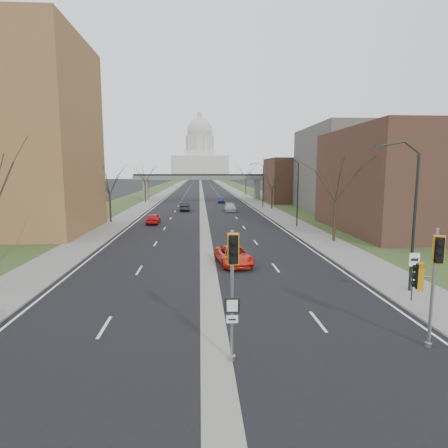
{
  "coord_description": "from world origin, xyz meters",
  "views": [
    {
      "loc": [
        -0.57,
        -14.65,
        7.12
      ],
      "look_at": [
        0.96,
        9.0,
        3.77
      ],
      "focal_mm": 30.0,
      "sensor_mm": 36.0,
      "label": 1
    }
  ],
  "objects": [
    {
      "name": "commercial_block_mid",
      "position": [
        28.0,
        52.0,
        7.5
      ],
      "size": [
        18.0,
        22.0,
        15.0
      ],
      "primitive_type": "cube",
      "color": "#625F59",
      "rests_on": "ground"
    },
    {
      "name": "streetlight_near",
      "position": [
        10.99,
        6.0,
        6.95
      ],
      "size": [
        2.61,
        0.2,
        8.7
      ],
      "color": "black",
      "rests_on": "sidewalk_right"
    },
    {
      "name": "tree_right_a",
      "position": [
        13.0,
        22.0,
        6.64
      ],
      "size": [
        7.2,
        7.2,
        9.4
      ],
      "color": "#382B21",
      "rests_on": "sidewalk_right"
    },
    {
      "name": "signal_pole_right",
      "position": [
        8.45,
        -0.9,
        3.22
      ],
      "size": [
        0.82,
        1.13,
        4.91
      ],
      "rotation": [
        0.0,
        0.0,
        -0.4
      ],
      "color": "gray",
      "rests_on": "ground"
    },
    {
      "name": "streetlight_mid",
      "position": [
        10.99,
        32.0,
        6.95
      ],
      "size": [
        2.61,
        0.2,
        8.7
      ],
      "color": "black",
      "rests_on": "sidewalk_right"
    },
    {
      "name": "car_left_far",
      "position": [
        -3.23,
        53.32,
        0.79
      ],
      "size": [
        1.69,
        4.8,
        1.58
      ],
      "primitive_type": "imported",
      "rotation": [
        0.0,
        0.0,
        3.14
      ],
      "color": "black",
      "rests_on": "ground"
    },
    {
      "name": "tree_right_b",
      "position": [
        13.0,
        55.0,
        5.82
      ],
      "size": [
        6.3,
        6.3,
        8.22
      ],
      "color": "#382B21",
      "rests_on": "sidewalk_right"
    },
    {
      "name": "streetlight_far",
      "position": [
        10.99,
        58.0,
        6.95
      ],
      "size": [
        2.61,
        0.2,
        8.7
      ],
      "color": "black",
      "rests_on": "sidewalk_right"
    },
    {
      "name": "tree_left_c",
      "position": [
        -13.0,
        72.0,
        7.04
      ],
      "size": [
        7.65,
        7.65,
        9.99
      ],
      "color": "#382B21",
      "rests_on": "sidewalk_left"
    },
    {
      "name": "sidewalk_right",
      "position": [
        12.0,
        150.0,
        0.06
      ],
      "size": [
        4.0,
        600.0,
        0.12
      ],
      "primitive_type": "cube",
      "color": "gray",
      "rests_on": "ground"
    },
    {
      "name": "sidewalk_left",
      "position": [
        -12.0,
        150.0,
        0.06
      ],
      "size": [
        4.0,
        600.0,
        0.12
      ],
      "primitive_type": "cube",
      "color": "gray",
      "rests_on": "ground"
    },
    {
      "name": "car_right_far",
      "position": [
        4.35,
        69.77,
        0.65
      ],
      "size": [
        1.74,
        3.91,
        1.31
      ],
      "primitive_type": "imported",
      "rotation": [
        0.0,
        0.0,
        -0.05
      ],
      "color": "navy",
      "rests_on": "ground"
    },
    {
      "name": "car_right_near",
      "position": [
        2.0,
        13.38,
        0.69
      ],
      "size": [
        2.92,
        5.24,
        1.39
      ],
      "primitive_type": "imported",
      "rotation": [
        0.0,
        0.0,
        0.13
      ],
      "color": "red",
      "rests_on": "ground"
    },
    {
      "name": "tree_left_b",
      "position": [
        -13.0,
        38.0,
        6.23
      ],
      "size": [
        6.75,
        6.75,
        8.81
      ],
      "color": "#382B21",
      "rests_on": "sidewalk_left"
    },
    {
      "name": "commercial_block_near",
      "position": [
        24.0,
        28.0,
        6.0
      ],
      "size": [
        16.0,
        20.0,
        12.0
      ],
      "primitive_type": "cube",
      "color": "#4E2F24",
      "rests_on": "ground"
    },
    {
      "name": "ground",
      "position": [
        0.0,
        0.0,
        0.0
      ],
      "size": [
        700.0,
        700.0,
        0.0
      ],
      "primitive_type": "plane",
      "color": "black",
      "rests_on": "ground"
    },
    {
      "name": "grass_verge_left",
      "position": [
        -18.0,
        150.0,
        0.05
      ],
      "size": [
        8.0,
        600.0,
        0.1
      ],
      "primitive_type": "cube",
      "color": "#2A3D1C",
      "rests_on": "ground"
    },
    {
      "name": "capitol",
      "position": [
        0.0,
        320.0,
        18.6
      ],
      "size": [
        48.0,
        42.0,
        55.75
      ],
      "color": "beige",
      "rests_on": "ground"
    },
    {
      "name": "commercial_block_far",
      "position": [
        22.0,
        70.0,
        5.0
      ],
      "size": [
        14.0,
        14.0,
        10.0
      ],
      "primitive_type": "cube",
      "color": "#4E2F24",
      "rests_on": "ground"
    },
    {
      "name": "grass_verge_right",
      "position": [
        18.0,
        150.0,
        0.05
      ],
      "size": [
        8.0,
        600.0,
        0.1
      ],
      "primitive_type": "cube",
      "color": "#2A3D1C",
      "rests_on": "ground"
    },
    {
      "name": "signal_pole_median",
      "position": [
        0.58,
        -1.65,
        3.48
      ],
      "size": [
        0.58,
        0.81,
        5.0
      ],
      "rotation": [
        0.0,
        0.0,
        -0.02
      ],
      "color": "gray",
      "rests_on": "ground"
    },
    {
      "name": "car_left_near",
      "position": [
        -6.94,
        36.46,
        0.72
      ],
      "size": [
        1.72,
        4.22,
        1.43
      ],
      "primitive_type": "imported",
      "rotation": [
        0.0,
        0.0,
        3.15
      ],
      "color": "red",
      "rests_on": "ground"
    },
    {
      "name": "road_surface",
      "position": [
        0.0,
        150.0,
        0.01
      ],
      "size": [
        20.0,
        600.0,
        0.01
      ],
      "primitive_type": "cube",
      "color": "black",
      "rests_on": "ground"
    },
    {
      "name": "median_strip",
      "position": [
        0.0,
        150.0,
        0.0
      ],
      "size": [
        1.2,
        600.0,
        0.02
      ],
      "primitive_type": "cube",
      "color": "gray",
      "rests_on": "ground"
    },
    {
      "name": "pedestrian_bridge",
      "position": [
        0.0,
        80.0,
        4.84
      ],
      "size": [
        34.0,
        3.0,
        6.45
      ],
      "color": "slate",
      "rests_on": "ground"
    },
    {
      "name": "speed_limit_sign",
      "position": [
        10.92,
        4.29,
        1.94
      ],
      "size": [
        0.57,
        0.06,
        2.65
      ],
      "rotation": [
        0.0,
        0.0,
        0.0
      ],
      "color": "black",
      "rests_on": "sidewalk_right"
    },
    {
      "name": "car_right_mid",
      "position": [
        4.82,
        51.72,
        0.7
      ],
      "size": [
        2.14,
        4.91,
        1.41
      ],
      "primitive_type": "imported",
      "rotation": [
        0.0,
        0.0,
        -0.03
      ],
      "color": "#A3A4AB",
      "rests_on": "ground"
    },
    {
      "name": "tree_right_c",
      "position": [
        13.0,
        95.0,
        7.04
      ],
      "size": [
        7.65,
        7.65,
        9.99
      ],
      "color": "#382B21",
      "rests_on": "sidewalk_right"
    }
  ]
}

